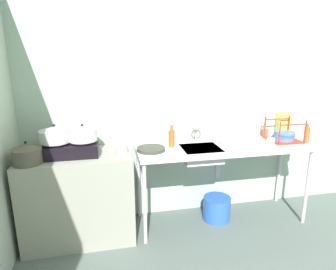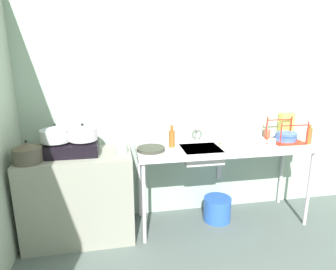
% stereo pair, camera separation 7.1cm
% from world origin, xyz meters
% --- Properties ---
extents(wall_back, '(5.04, 0.10, 2.43)m').
position_xyz_m(wall_back, '(0.00, 1.78, 1.21)').
color(wall_back, '#A9BEAD').
rests_on(wall_back, ground).
extents(wall_metal_strip, '(0.05, 0.01, 1.94)m').
position_xyz_m(wall_metal_strip, '(-0.03, 1.72, 1.33)').
color(wall_metal_strip, silver).
extents(counter_concrete, '(1.01, 0.59, 0.85)m').
position_xyz_m(counter_concrete, '(-1.57, 1.44, 0.43)').
color(counter_concrete, gray).
rests_on(counter_concrete, ground).
extents(counter_sink, '(1.79, 0.59, 0.85)m').
position_xyz_m(counter_sink, '(-0.11, 1.44, 0.80)').
color(counter_sink, silver).
rests_on(counter_sink, ground).
extents(stove, '(0.50, 0.33, 0.13)m').
position_xyz_m(stove, '(-1.61, 1.44, 0.92)').
color(stove, black).
rests_on(stove, counter_concrete).
extents(pot_on_left_burner, '(0.27, 0.27, 0.17)m').
position_xyz_m(pot_on_left_burner, '(-1.74, 1.44, 1.06)').
color(pot_on_left_burner, silver).
rests_on(pot_on_left_burner, stove).
extents(pot_on_right_burner, '(0.26, 0.26, 0.16)m').
position_xyz_m(pot_on_right_burner, '(-1.49, 1.44, 1.05)').
color(pot_on_right_burner, silver).
rests_on(pot_on_right_burner, stove).
extents(pot_beside_stove, '(0.25, 0.25, 0.20)m').
position_xyz_m(pot_beside_stove, '(-1.94, 1.27, 0.94)').
color(pot_beside_stove, '#4F483D').
rests_on(pot_beside_stove, counter_concrete).
extents(percolator, '(0.10, 0.10, 0.16)m').
position_xyz_m(percolator, '(-1.14, 1.39, 0.93)').
color(percolator, silver).
rests_on(percolator, counter_concrete).
extents(sink_basin, '(0.38, 0.35, 0.13)m').
position_xyz_m(sink_basin, '(-0.36, 1.40, 0.79)').
color(sink_basin, silver).
rests_on(sink_basin, counter_sink).
extents(faucet, '(0.12, 0.07, 0.26)m').
position_xyz_m(faucet, '(-0.35, 1.57, 1.03)').
color(faucet, silver).
rests_on(faucet, counter_sink).
extents(frying_pan, '(0.28, 0.28, 0.03)m').
position_xyz_m(frying_pan, '(-0.87, 1.41, 0.87)').
color(frying_pan, '#36382D').
rests_on(frying_pan, counter_sink).
extents(dish_rack, '(0.32, 0.31, 0.25)m').
position_xyz_m(dish_rack, '(0.60, 1.46, 0.90)').
color(dish_rack, red).
rests_on(dish_rack, counter_sink).
extents(cup_by_rack, '(0.08, 0.08, 0.07)m').
position_xyz_m(cup_by_rack, '(0.37, 1.34, 0.89)').
color(cup_by_rack, beige).
rests_on(cup_by_rack, counter_sink).
extents(small_bowl_on_drainboard, '(0.13, 0.13, 0.04)m').
position_xyz_m(small_bowl_on_drainboard, '(-0.09, 1.45, 0.87)').
color(small_bowl_on_drainboard, beige).
rests_on(small_bowl_on_drainboard, counter_sink).
extents(bottle_by_sink, '(0.06, 0.06, 0.23)m').
position_xyz_m(bottle_by_sink, '(-0.64, 1.49, 0.95)').
color(bottle_by_sink, '#945721').
rests_on(bottle_by_sink, counter_sink).
extents(bottle_by_rack, '(0.06, 0.06, 0.20)m').
position_xyz_m(bottle_by_rack, '(0.79, 1.34, 0.94)').
color(bottle_by_rack, olive).
rests_on(bottle_by_rack, counter_sink).
extents(cereal_box, '(0.16, 0.08, 0.27)m').
position_xyz_m(cereal_box, '(0.73, 1.67, 0.99)').
color(cereal_box, '#D4C756').
rests_on(cereal_box, counter_sink).
extents(utensil_jar, '(0.08, 0.08, 0.23)m').
position_xyz_m(utensil_jar, '(0.50, 1.67, 0.90)').
color(utensil_jar, '#A06346').
rests_on(utensil_jar, counter_sink).
extents(bucket_on_floor, '(0.30, 0.30, 0.26)m').
position_xyz_m(bucket_on_floor, '(-0.14, 1.45, 0.13)').
color(bucket_on_floor, blue).
rests_on(bucket_on_floor, ground).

